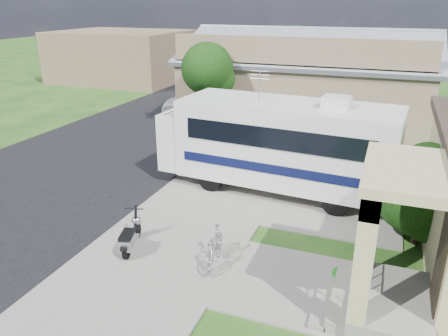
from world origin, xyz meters
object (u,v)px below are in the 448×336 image
(motorhome, at_px, (278,142))
(garden_hose, at_px, (341,277))
(scooter, at_px, (130,237))
(bicycle, at_px, (215,249))
(pickup_truck, at_px, (207,100))
(shrub, at_px, (425,194))
(van, at_px, (231,80))

(motorhome, bearing_deg, garden_hose, -54.43)
(scooter, height_order, bicycle, scooter)
(motorhome, bearing_deg, pickup_truck, 130.03)
(shrub, height_order, bicycle, shrub)
(motorhome, xyz_separation_m, garden_hose, (2.84, -4.72, -1.67))
(van, relative_size, garden_hose, 13.95)
(pickup_truck, bearing_deg, shrub, 133.28)
(scooter, bearing_deg, motorhome, 47.95)
(van, height_order, garden_hose, van)
(bicycle, xyz_separation_m, pickup_truck, (-6.24, 14.27, 0.42))
(scooter, relative_size, garden_hose, 3.33)
(shrub, relative_size, scooter, 1.96)
(shrub, relative_size, bicycle, 1.84)
(motorhome, relative_size, bicycle, 5.18)
(scooter, distance_m, pickup_truck, 14.99)
(garden_hose, bearing_deg, bicycle, -171.40)
(motorhome, relative_size, shrub, 2.81)
(pickup_truck, relative_size, van, 1.03)
(van, bearing_deg, garden_hose, -70.61)
(bicycle, distance_m, van, 22.33)
(motorhome, height_order, bicycle, motorhome)
(pickup_truck, bearing_deg, van, -82.45)
(pickup_truck, relative_size, garden_hose, 14.36)
(scooter, bearing_deg, bicycle, -11.74)
(motorhome, xyz_separation_m, pickup_truck, (-6.48, 9.08, -0.88))
(shrub, distance_m, pickup_truck, 15.80)
(motorhome, bearing_deg, shrub, -20.93)
(scooter, bearing_deg, garden_hose, -9.56)
(motorhome, relative_size, pickup_truck, 1.28)
(shrub, height_order, garden_hose, shrub)
(motorhome, relative_size, scooter, 5.52)
(motorhome, distance_m, shrub, 5.08)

